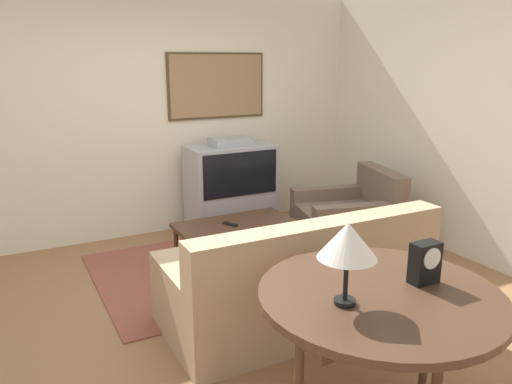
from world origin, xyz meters
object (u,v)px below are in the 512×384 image
Objects in this scene: mantel_clock at (425,263)px; console_table at (380,303)px; couch at (298,285)px; coffee_table at (236,227)px; armchair at (349,220)px; tv at (231,188)px; table_lamp at (348,242)px.

console_table is at bearing 175.97° from mantel_clock.
coffee_table is (0.04, 1.21, 0.09)m from couch.
mantel_clock reaches higher than armchair.
couch is (-0.44, -2.18, -0.22)m from tv.
coffee_table is 4.98× the size of mantel_clock.
tv is 3.39m from console_table.
tv is 2.23m from couch.
table_lamp is 1.84× the size of mantel_clock.
tv is 4.83× the size of mantel_clock.
armchair reaches higher than coffee_table.
console_table is 5.58× the size of mantel_clock.
mantel_clock reaches higher than coffee_table.
console_table is 0.46m from table_lamp.
tv is 0.87× the size of console_table.
table_lamp reaches higher than mantel_clock.
coffee_table is (-1.36, 0.02, 0.13)m from armchair.
console_table is at bearing -20.59° from armchair.
tv is at bearing 74.60° from table_lamp.
coffee_table is at bearing -91.70° from couch.
armchair is 0.93× the size of console_table.
armchair is 2.80× the size of table_lamp.
table_lamp reaches higher than tv.
mantel_clock is at bearing -0.13° from table_lamp.
mantel_clock is at bearing 92.93° from couch.
table_lamp is 0.57m from mantel_clock.
armchair is at bearing -45.82° from tv.
console_table is at bearing -96.61° from coffee_table.
tv is at bearing -101.10° from couch.
armchair is (1.40, 1.19, -0.03)m from couch.
mantel_clock is at bearing -15.50° from armchair.
tv reaches higher than armchair.
console_table is at bearing 4.27° from table_lamp.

